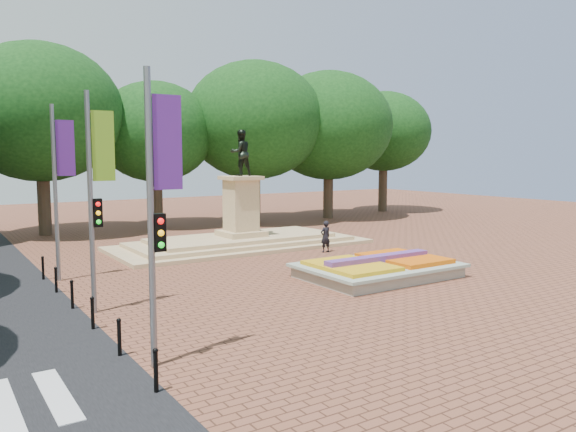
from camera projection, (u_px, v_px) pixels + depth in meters
name	position (u px, v px, depth m)	size (l,w,h in m)	color
ground	(329.00, 271.00, 24.33)	(90.00, 90.00, 0.00)	brown
flower_bed	(379.00, 268.00, 23.18)	(6.30, 4.30, 0.91)	gray
monument	(241.00, 231.00, 30.89)	(14.00, 6.00, 6.40)	tan
tree_row_back	(202.00, 132.00, 39.87)	(44.80, 8.80, 10.43)	#3B2E20
banner_poles	(97.00, 192.00, 17.35)	(0.88, 11.17, 7.00)	slate
bollard_row	(82.00, 302.00, 17.20)	(0.12, 13.12, 0.98)	black
pedestrian	(325.00, 237.00, 29.12)	(0.60, 0.39, 1.64)	black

